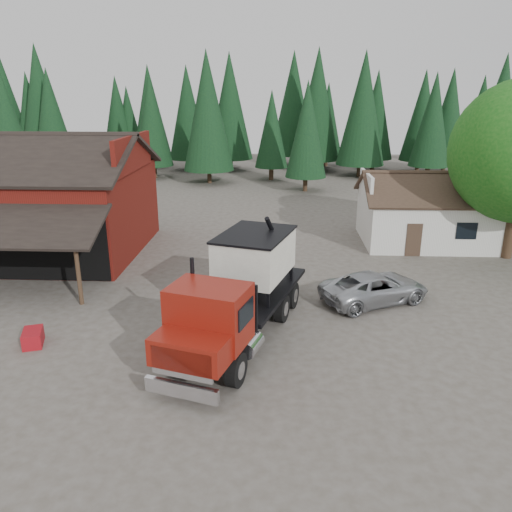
{
  "coord_description": "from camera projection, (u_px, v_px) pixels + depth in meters",
  "views": [
    {
      "loc": [
        3.51,
        -18.76,
        9.45
      ],
      "look_at": [
        2.41,
        4.14,
        1.8
      ],
      "focal_mm": 35.0,
      "sensor_mm": 36.0,
      "label": 1
    }
  ],
  "objects": [
    {
      "name": "near_pine_c",
      "position": [
        498.0,
        122.0,
        42.38
      ],
      "size": [
        4.84,
        4.84,
        12.4
      ],
      "color": "#382619",
      "rests_on": "ground"
    },
    {
      "name": "red_barn",
      "position": [
        38.0,
        208.0,
        29.96
      ],
      "size": [
        12.8,
        13.63,
        7.18
      ],
      "color": "#621510",
      "rests_on": "ground"
    },
    {
      "name": "equip_box",
      "position": [
        33.0,
        338.0,
        19.38
      ],
      "size": [
        1.02,
        1.27,
        0.6
      ],
      "primitive_type": "cube",
      "rotation": [
        0.0,
        0.0,
        0.33
      ],
      "color": "maroon",
      "rests_on": "ground"
    },
    {
      "name": "farmhouse",
      "position": [
        427.0,
        217.0,
        32.12
      ],
      "size": [
        8.6,
        6.42,
        4.65
      ],
      "color": "silver",
      "rests_on": "ground"
    },
    {
      "name": "near_pine_a",
      "position": [
        7.0,
        125.0,
        46.43
      ],
      "size": [
        4.4,
        4.4,
        11.4
      ],
      "color": "#382619",
      "rests_on": "ground"
    },
    {
      "name": "conifer_backdrop",
      "position": [
        251.0,
        172.0,
        60.72
      ],
      "size": [
        76.0,
        16.0,
        16.0
      ],
      "primitive_type": null,
      "color": "black",
      "rests_on": "ground"
    },
    {
      "name": "near_pine_b",
      "position": [
        307.0,
        130.0,
        47.21
      ],
      "size": [
        3.96,
        3.96,
        10.4
      ],
      "color": "#382619",
      "rests_on": "ground"
    },
    {
      "name": "ground",
      "position": [
        194.0,
        327.0,
        20.92
      ],
      "size": [
        120.0,
        120.0,
        0.0
      ],
      "primitive_type": "plane",
      "color": "#4D473C",
      "rests_on": "ground"
    },
    {
      "name": "silver_car",
      "position": [
        375.0,
        288.0,
        23.18
      ],
      "size": [
        5.68,
        4.39,
        1.43
      ],
      "primitive_type": "imported",
      "rotation": [
        0.0,
        0.0,
        2.02
      ],
      "color": "#AFB1B7",
      "rests_on": "ground"
    },
    {
      "name": "feed_truck",
      "position": [
        240.0,
        288.0,
        19.44
      ],
      "size": [
        5.44,
        10.29,
        4.49
      ],
      "rotation": [
        0.0,
        0.0,
        -0.3
      ],
      "color": "black",
      "rests_on": "ground"
    },
    {
      "name": "near_pine_d",
      "position": [
        208.0,
        111.0,
        50.98
      ],
      "size": [
        5.28,
        5.28,
        13.4
      ],
      "color": "#382619",
      "rests_on": "ground"
    }
  ]
}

